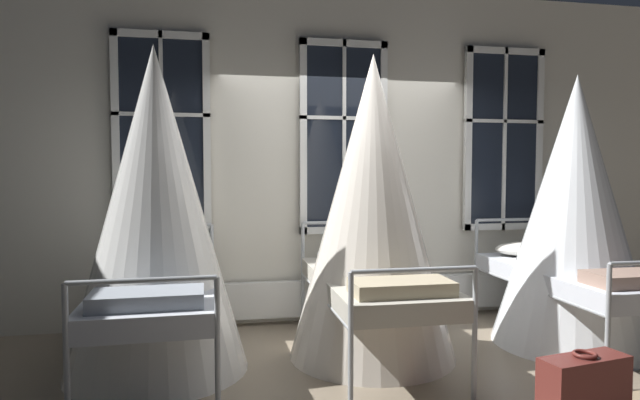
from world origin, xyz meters
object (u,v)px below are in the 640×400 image
(cot_second, at_px, (373,212))
(suitcase_dark, at_px, (584,392))
(cot_first, at_px, (156,215))
(cot_third, at_px, (574,215))

(cot_second, relative_size, suitcase_dark, 4.28)
(cot_first, height_order, cot_second, same)
(cot_first, bearing_deg, suitcase_dark, -120.81)
(suitcase_dark, bearing_deg, cot_first, 140.18)
(cot_first, bearing_deg, cot_third, -91.77)
(cot_third, bearing_deg, suitcase_dark, 146.19)
(cot_second, xyz_separation_m, suitcase_dark, (0.87, -1.49, -0.99))
(cot_third, xyz_separation_m, suitcase_dark, (-0.97, -1.44, -0.94))
(cot_first, xyz_separation_m, cot_third, (3.57, -0.05, -0.05))
(cot_second, distance_m, cot_third, 1.85)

